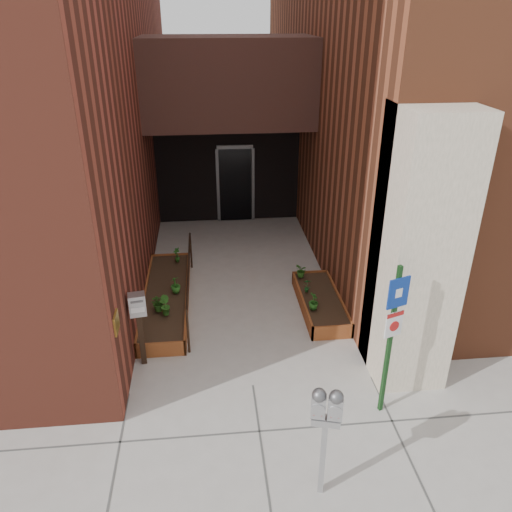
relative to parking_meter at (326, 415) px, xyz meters
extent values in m
plane|color=#9E9991|center=(-0.67, 2.07, -1.28)|extent=(80.00, 80.00, 0.00)
cube|color=brown|center=(5.33, 9.22, 3.72)|extent=(8.00, 13.70, 10.00)
cube|color=tan|center=(1.88, 2.27, 0.92)|extent=(1.10, 1.20, 4.40)
cube|color=black|center=(-0.67, 8.07, 2.72)|extent=(4.20, 2.00, 2.00)
cube|color=black|center=(-0.67, 9.47, 0.22)|extent=(4.00, 0.30, 3.00)
cube|color=black|center=(-0.47, 9.29, -0.23)|extent=(0.90, 0.06, 2.10)
cube|color=#B79338|center=(-2.66, 1.87, 0.22)|extent=(0.04, 0.30, 0.30)
cube|color=brown|center=(-2.22, 2.99, -1.13)|extent=(0.90, 0.04, 0.30)
cube|color=brown|center=(-2.22, 6.55, -1.13)|extent=(0.90, 0.04, 0.30)
cube|color=brown|center=(-2.65, 4.77, -1.13)|extent=(0.04, 3.60, 0.30)
cube|color=brown|center=(-1.79, 4.77, -1.13)|extent=(0.04, 3.60, 0.30)
cube|color=black|center=(-2.22, 4.77, -1.15)|extent=(0.82, 3.52, 0.26)
cube|color=brown|center=(0.93, 3.19, -1.13)|extent=(0.80, 0.04, 0.30)
cube|color=brown|center=(0.93, 5.35, -1.13)|extent=(0.80, 0.04, 0.30)
cube|color=brown|center=(0.55, 4.27, -1.13)|extent=(0.04, 2.20, 0.30)
cube|color=brown|center=(1.31, 4.27, -1.13)|extent=(0.04, 2.20, 0.30)
cube|color=black|center=(0.93, 4.27, -1.15)|extent=(0.72, 2.12, 0.26)
cylinder|color=black|center=(-1.72, 3.07, -0.83)|extent=(0.04, 0.04, 0.90)
cylinder|color=black|center=(-1.72, 6.37, -0.83)|extent=(0.04, 0.04, 0.90)
cylinder|color=black|center=(-1.72, 4.72, -0.40)|extent=(0.04, 3.30, 0.04)
cube|color=#969598|center=(0.00, 0.00, -0.71)|extent=(0.08, 0.08, 1.15)
cube|color=#969598|center=(0.00, 0.00, -0.09)|extent=(0.37, 0.22, 0.09)
cube|color=#969598|center=(-0.09, 0.03, 0.12)|extent=(0.20, 0.16, 0.30)
sphere|color=#59595B|center=(-0.09, 0.03, 0.29)|extent=(0.17, 0.17, 0.17)
cube|color=white|center=(-0.11, -0.03, 0.14)|extent=(0.10, 0.03, 0.06)
cube|color=#B21414|center=(-0.11, -0.03, 0.05)|extent=(0.10, 0.03, 0.03)
cube|color=#969598|center=(0.09, -0.02, 0.12)|extent=(0.20, 0.16, 0.30)
sphere|color=#59595B|center=(0.09, -0.02, 0.29)|extent=(0.17, 0.17, 0.17)
cube|color=white|center=(0.08, -0.08, 0.14)|extent=(0.10, 0.03, 0.06)
cube|color=#B21414|center=(0.08, -0.08, 0.05)|extent=(0.10, 0.03, 0.03)
cube|color=#153B17|center=(1.23, 1.33, -0.03)|extent=(0.07, 0.07, 2.50)
cube|color=navy|center=(1.24, 1.30, 0.82)|extent=(0.33, 0.13, 0.45)
cube|color=white|center=(1.25, 1.30, 0.82)|extent=(0.11, 0.05, 0.14)
cube|color=white|center=(1.24, 1.30, 0.31)|extent=(0.28, 0.11, 0.40)
cube|color=#B21414|center=(1.25, 1.30, 0.47)|extent=(0.27, 0.11, 0.07)
cylinder|color=#B21414|center=(1.25, 1.29, 0.28)|extent=(0.15, 0.07, 0.16)
cube|color=black|center=(-2.50, 2.85, -0.78)|extent=(0.10, 0.10, 1.01)
cube|color=#A4A3A5|center=(-2.50, 2.85, -0.09)|extent=(0.30, 0.24, 0.38)
cube|color=#59595B|center=(-2.48, 2.75, 0.02)|extent=(0.20, 0.04, 0.04)
cube|color=white|center=(-2.48, 2.75, -0.14)|extent=(0.22, 0.04, 0.09)
imported|color=#285B1A|center=(-2.30, 4.07, -0.81)|extent=(0.42, 0.42, 0.34)
imported|color=#285E1A|center=(-2.17, 3.91, -0.79)|extent=(0.30, 0.30, 0.39)
imported|color=#26631C|center=(-2.01, 4.73, -0.80)|extent=(0.28, 0.28, 0.36)
imported|color=#205A19|center=(-2.03, 6.12, -0.81)|extent=(0.26, 0.26, 0.35)
imported|color=#1E5217|center=(0.68, 3.81, -0.81)|extent=(0.20, 0.20, 0.34)
imported|color=#18551E|center=(0.68, 4.46, -0.83)|extent=(0.19, 0.19, 0.31)
imported|color=#2A621C|center=(0.68, 5.11, -0.83)|extent=(0.27, 0.27, 0.30)
camera|label=1|loc=(-1.26, -4.28, 4.25)|focal=35.00mm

